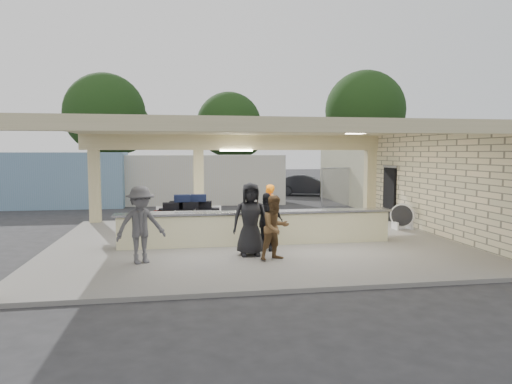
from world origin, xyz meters
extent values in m
plane|color=#272629|center=(0.00, 0.00, 0.00)|extent=(120.00, 120.00, 0.00)
cube|color=slate|center=(0.00, 0.00, 0.05)|extent=(12.00, 10.00, 0.10)
cube|color=tan|center=(0.00, 0.00, 3.50)|extent=(12.00, 10.00, 0.02)
cube|color=beige|center=(6.00, 0.00, 1.75)|extent=(0.02, 10.00, 3.50)
cube|color=black|center=(5.94, 3.20, 1.15)|extent=(0.10, 0.95, 2.10)
cube|color=tan|center=(0.00, 4.75, 3.20)|extent=(12.00, 0.50, 0.60)
cube|color=tan|center=(0.00, -4.85, 3.35)|extent=(12.00, 0.30, 0.30)
cube|color=tan|center=(-5.50, 4.75, 1.80)|extent=(0.40, 0.40, 3.50)
cube|color=tan|center=(-1.50, 4.75, 1.80)|extent=(0.40, 0.40, 3.50)
cube|color=tan|center=(5.80, 4.80, 1.80)|extent=(0.40, 0.40, 3.50)
cube|color=white|center=(0.00, 4.50, 2.88)|extent=(1.30, 0.12, 0.06)
cube|color=#FFEABF|center=(3.80, 1.50, 3.47)|extent=(0.55, 0.55, 0.04)
cube|color=#FFEABF|center=(3.80, -0.50, 3.47)|extent=(0.55, 0.55, 0.04)
cube|color=#FFEABF|center=(3.80, -2.50, 3.47)|extent=(0.55, 0.55, 0.04)
cube|color=beige|center=(0.00, -0.50, 0.55)|extent=(8.00, 0.50, 0.90)
cube|color=#B7B7BC|center=(0.00, -0.50, 1.05)|extent=(8.20, 0.58, 0.06)
cube|color=white|center=(-2.00, 1.58, 0.64)|extent=(2.33, 1.51, 0.11)
cylinder|color=black|center=(-2.93, 1.16, 0.28)|extent=(0.13, 0.36, 0.36)
cylinder|color=black|center=(-2.85, 2.14, 0.28)|extent=(0.13, 0.36, 0.36)
cylinder|color=black|center=(-1.14, 1.03, 0.28)|extent=(0.13, 0.36, 0.36)
cylinder|color=black|center=(-1.07, 2.01, 0.28)|extent=(0.13, 0.36, 0.36)
cube|color=white|center=(-1.95, 2.25, 0.82)|extent=(2.23, 0.21, 0.27)
cube|color=white|center=(-2.05, 0.91, 0.82)|extent=(2.23, 0.21, 0.27)
cube|color=black|center=(-2.73, 1.37, 0.81)|extent=(0.54, 0.38, 0.23)
cube|color=black|center=(-2.11, 1.32, 0.81)|extent=(0.54, 0.38, 0.23)
cube|color=black|center=(-1.48, 1.28, 0.81)|extent=(0.54, 0.38, 0.23)
cube|color=black|center=(-2.69, 1.90, 0.81)|extent=(0.54, 0.38, 0.23)
cube|color=black|center=(-2.07, 1.86, 0.81)|extent=(0.54, 0.38, 0.23)
cube|color=black|center=(-1.44, 1.81, 0.81)|extent=(0.54, 0.38, 0.23)
cube|color=black|center=(-2.55, 1.45, 1.05)|extent=(0.54, 0.38, 0.23)
cube|color=black|center=(-1.91, 1.58, 1.05)|extent=(0.54, 0.38, 0.23)
cube|color=black|center=(-1.45, 1.72, 1.05)|extent=(0.54, 0.38, 0.23)
cube|color=black|center=(-2.34, 1.88, 1.05)|extent=(0.54, 0.38, 0.23)
cube|color=black|center=(-2.18, 1.60, 1.29)|extent=(0.54, 0.38, 0.23)
cube|color=black|center=(-1.64, 1.65, 1.29)|extent=(0.54, 0.38, 0.23)
cube|color=#590F0C|center=(-2.83, 1.29, 0.81)|extent=(0.54, 0.38, 0.23)
cube|color=black|center=(-1.18, 1.79, 0.81)|extent=(0.54, 0.38, 0.23)
cube|color=black|center=(-1.97, 1.94, 1.05)|extent=(0.54, 0.38, 0.23)
cylinder|color=white|center=(5.50, 1.24, 0.60)|extent=(0.82, 0.72, 0.82)
cylinder|color=black|center=(5.50, 1.24, 0.60)|extent=(0.77, 0.69, 0.73)
cube|color=white|center=(5.23, 1.24, 0.24)|extent=(0.05, 0.46, 0.27)
cube|color=white|center=(5.77, 1.24, 0.24)|extent=(0.05, 0.46, 0.27)
imported|color=orange|center=(0.62, 0.91, 0.93)|extent=(0.63, 0.69, 1.66)
imported|color=brown|center=(0.12, -2.51, 0.92)|extent=(0.87, 0.63, 1.63)
imported|color=black|center=(0.09, -1.39, 0.90)|extent=(0.99, 0.50, 1.61)
imported|color=#4C4B50|center=(-3.19, -2.32, 1.05)|extent=(1.30, 0.88, 1.90)
imported|color=black|center=(-0.42, -1.93, 1.06)|extent=(0.95, 0.41, 1.93)
imported|color=white|center=(9.44, 13.40, 0.72)|extent=(5.14, 2.57, 1.45)
imported|color=white|center=(11.74, 13.99, 0.78)|extent=(5.17, 2.50, 1.57)
imported|color=black|center=(5.89, 14.93, 0.67)|extent=(4.26, 2.74, 1.34)
cube|color=#BABAB5|center=(-2.74, 11.59, 1.33)|extent=(12.40, 3.19, 2.66)
cube|color=#6B8CAC|center=(-10.45, 11.03, 1.40)|extent=(10.82, 2.67, 2.81)
cylinder|color=gray|center=(5.00, 9.00, 1.00)|extent=(0.06, 0.06, 2.00)
cylinder|color=gray|center=(7.00, 9.00, 1.00)|extent=(0.06, 0.06, 2.00)
cylinder|color=gray|center=(9.00, 9.00, 1.00)|extent=(0.06, 0.06, 2.00)
cylinder|color=gray|center=(11.00, 9.00, 1.00)|extent=(0.06, 0.06, 2.00)
cylinder|color=gray|center=(13.00, 9.00, 1.00)|extent=(0.06, 0.06, 2.00)
cylinder|color=gray|center=(15.00, 9.00, 1.00)|extent=(0.06, 0.06, 2.00)
cube|color=gray|center=(11.00, 9.00, 1.00)|extent=(12.00, 0.02, 2.00)
cylinder|color=gray|center=(11.00, 9.00, 2.00)|extent=(12.00, 0.05, 0.05)
cylinder|color=#382619|center=(-8.00, 24.00, 2.25)|extent=(0.70, 0.70, 4.50)
sphere|color=black|center=(-8.00, 24.00, 5.85)|extent=(6.30, 6.30, 6.30)
sphere|color=black|center=(-6.80, 24.60, 4.95)|extent=(4.50, 4.50, 4.50)
cylinder|color=#382619|center=(2.00, 26.00, 2.00)|extent=(0.70, 0.70, 4.00)
sphere|color=black|center=(2.00, 26.00, 5.20)|extent=(5.60, 5.60, 5.60)
sphere|color=black|center=(3.20, 26.60, 4.40)|extent=(4.00, 4.00, 4.00)
cylinder|color=#382619|center=(14.00, 25.00, 2.50)|extent=(0.70, 0.70, 5.00)
sphere|color=black|center=(14.00, 25.00, 6.50)|extent=(7.00, 7.00, 7.00)
sphere|color=black|center=(15.20, 25.60, 5.50)|extent=(5.00, 5.00, 5.00)
cube|color=#B5B38F|center=(9.50, 10.00, 1.60)|extent=(6.00, 8.00, 3.20)
camera|label=1|loc=(-2.22, -13.63, 2.81)|focal=32.00mm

